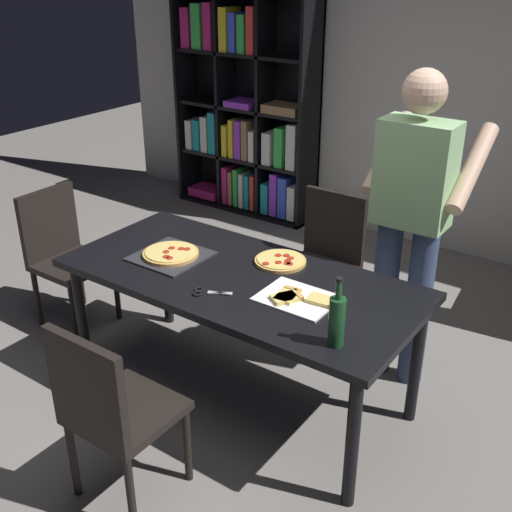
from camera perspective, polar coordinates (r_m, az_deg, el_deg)
name	(u,v)px	position (r m, az deg, el deg)	size (l,w,h in m)	color
ground_plane	(241,393)	(3.63, -1.40, -12.33)	(12.00, 12.00, 0.00)	gray
back_wall	(438,74)	(5.25, 16.19, 15.55)	(6.40, 0.10, 2.80)	silver
dining_table	(239,287)	(3.25, -1.52, -2.86)	(1.87, 0.87, 0.75)	black
chair_near_camera	(110,407)	(2.79, -13.09, -13.21)	(0.42, 0.42, 0.90)	black
chair_far_side	(325,254)	(4.02, 6.31, 0.17)	(0.42, 0.42, 0.90)	black
chair_left_end	(63,250)	(4.25, -17.12, 0.55)	(0.42, 0.42, 0.90)	black
bookshelf	(247,115)	(5.91, -0.86, 12.69)	(1.40, 0.35, 1.95)	black
person_serving_pizza	(412,214)	(3.41, 13.93, 3.69)	(0.55, 0.54, 1.75)	#38476B
pepperoni_pizza_on_tray	(171,254)	(3.44, -7.73, 0.15)	(0.36, 0.36, 0.04)	#2D2D33
pizza_slices_on_towel	(298,298)	(2.99, 3.87, -3.82)	(0.37, 0.28, 0.03)	white
wine_bottle	(337,320)	(2.63, 7.34, -5.79)	(0.07, 0.07, 0.32)	#194723
kitchen_scissors	(206,292)	(3.06, -4.59, -3.28)	(0.19, 0.14, 0.01)	silver
second_pizza_plain	(280,261)	(3.35, 2.23, -0.43)	(0.28, 0.28, 0.03)	tan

